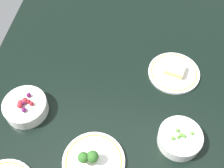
{
  "coord_description": "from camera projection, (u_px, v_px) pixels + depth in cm",
  "views": [
    {
      "loc": [
        63.9,
        9.44,
        98.94
      ],
      "look_at": [
        0.0,
        0.0,
        6.0
      ],
      "focal_mm": 45.64,
      "sensor_mm": 36.0,
      "label": 1
    }
  ],
  "objects": [
    {
      "name": "dining_table",
      "position": [
        112.0,
        90.0,
        1.16
      ],
      "size": [
        128.75,
        105.67,
        4.0
      ],
      "primitive_type": "cube",
      "color": "black",
      "rests_on": "ground"
    },
    {
      "name": "bowl_berries",
      "position": [
        26.0,
        107.0,
        1.06
      ],
      "size": [
        16.43,
        16.43,
        7.2
      ],
      "color": "white",
      "rests_on": "dining_table"
    },
    {
      "name": "plate_broccoli",
      "position": [
        93.0,
        161.0,
        0.96
      ],
      "size": [
        21.32,
        21.32,
        7.5
      ],
      "color": "white",
      "rests_on": "dining_table"
    },
    {
      "name": "plate_sandwich",
      "position": [
        174.0,
        72.0,
        1.18
      ],
      "size": [
        21.21,
        21.21,
        4.36
      ],
      "color": "white",
      "rests_on": "dining_table"
    },
    {
      "name": "bowl_peas",
      "position": [
        180.0,
        138.0,
        0.99
      ],
      "size": [
        15.43,
        15.43,
        6.57
      ],
      "color": "white",
      "rests_on": "dining_table"
    }
  ]
}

